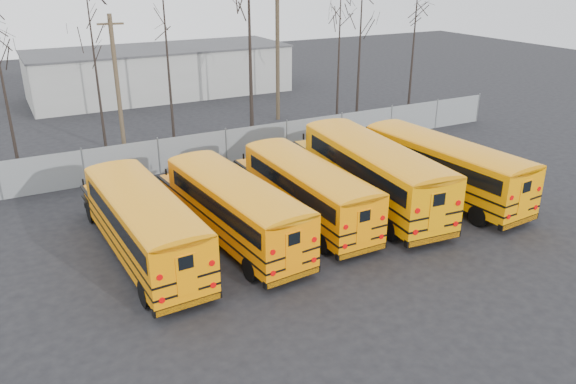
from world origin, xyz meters
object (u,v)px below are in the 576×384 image
utility_pole_left (117,86)px  bus_d (371,168)px  bus_c (306,186)px  bus_a (142,219)px  bus_e (441,163)px  utility_pole_right (278,55)px  bus_b (233,204)px

utility_pole_left → bus_d: bearing=-47.2°
bus_c → bus_a: bearing=-178.8°
bus_e → utility_pole_left: bearing=126.8°
bus_c → bus_d: 3.59m
bus_a → utility_pole_right: bearing=46.3°
bus_b → bus_c: 3.74m
bus_b → bus_d: 7.32m
utility_pole_left → bus_c: bearing=-59.4°
bus_e → utility_pole_right: bearing=86.2°
bus_b → bus_e: bearing=-6.9°
bus_d → utility_pole_right: (3.43, 16.47, 2.88)m
bus_d → bus_b: bearing=-171.8°
bus_a → utility_pole_right: 22.30m
bus_b → bus_d: bearing=-1.8°
bus_c → utility_pole_left: bearing=110.7°
bus_d → utility_pole_right: utility_pole_right is taller
bus_b → bus_e: (10.98, -0.33, 0.10)m
bus_a → utility_pole_left: size_ratio=1.27×
bus_a → bus_e: 14.71m
bus_b → utility_pole_left: bearing=90.8°
bus_c → utility_pole_right: 18.20m
bus_c → bus_d: bearing=0.0°
bus_a → utility_pole_left: 13.99m
bus_b → bus_d: size_ratio=0.89×
bus_e → bus_d: bearing=163.6°
utility_pole_left → utility_pole_right: utility_pole_right is taller
bus_e → utility_pole_right: size_ratio=1.18×
bus_e → utility_pole_left: size_ratio=1.32×
bus_b → bus_a: bearing=171.8°
bus_d → bus_c: bearing=-174.8°
bus_d → bus_e: bus_d is taller
bus_a → bus_c: (7.43, 0.21, -0.06)m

